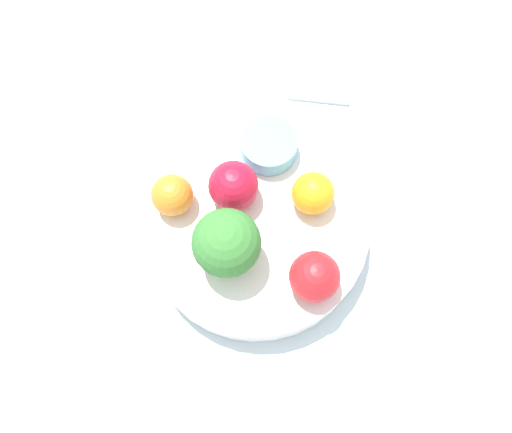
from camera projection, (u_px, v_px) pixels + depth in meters
ground_plane at (256, 240)px, 0.55m from camera, size 6.00×6.00×0.00m
table_surface at (256, 237)px, 0.54m from camera, size 1.20×1.20×0.02m
bowl at (256, 228)px, 0.51m from camera, size 0.22×0.22×0.04m
broccoli at (227, 243)px, 0.44m from camera, size 0.06×0.06×0.07m
apple_red at (233, 186)px, 0.48m from camera, size 0.05×0.05×0.05m
apple_green at (315, 277)px, 0.45m from camera, size 0.05×0.05×0.05m
orange_front at (172, 195)px, 0.48m from camera, size 0.04×0.04×0.04m
orange_back at (313, 193)px, 0.48m from camera, size 0.04×0.04×0.04m
small_cup at (269, 146)px, 0.51m from camera, size 0.06×0.06×0.02m
spoon at (318, 96)px, 0.59m from camera, size 0.04×0.07×0.01m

